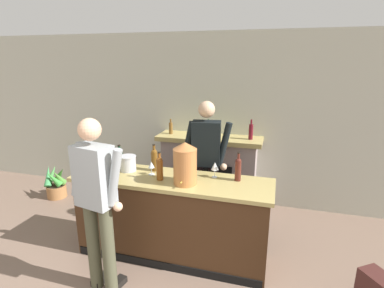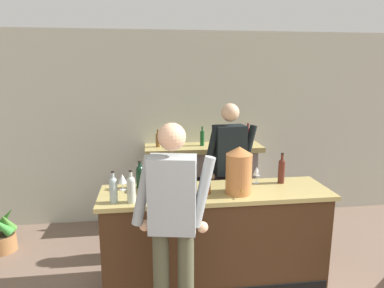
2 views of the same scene
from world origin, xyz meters
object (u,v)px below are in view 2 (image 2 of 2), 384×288
fireplace_stone (203,184)px  wine_bottle_riesling_slim (186,172)px  person_bartender (229,172)px  wine_glass_front_right (190,180)px  wine_bottle_merlot_tall (282,170)px  wine_glass_front_left (122,179)px  wine_bottle_port_short (207,179)px  wine_bottle_cabernet_heavy (113,189)px  wine_bottle_chardonnay_pale (131,188)px  wine_bottle_rose_blush (140,176)px  ice_bucket_steel (157,181)px  potted_plant_corner (1,232)px  copper_dispenser (239,170)px  person_customer (173,225)px  wine_glass_by_dispenser (257,171)px

fireplace_stone → wine_bottle_riesling_slim: bearing=-107.0°
person_bartender → wine_glass_front_right: (-0.53, -0.53, 0.10)m
wine_bottle_merlot_tall → wine_glass_front_left: wine_bottle_merlot_tall is taller
person_bartender → wine_bottle_port_short: bearing=-120.5°
wine_bottle_port_short → wine_bottle_cabernet_heavy: 0.89m
wine_bottle_port_short → wine_bottle_chardonnay_pale: size_ratio=1.08×
wine_bottle_cabernet_heavy → wine_bottle_rose_blush: bearing=58.2°
wine_bottle_merlot_tall → wine_bottle_cabernet_heavy: 1.77m
ice_bucket_steel → wine_glass_front_right: 0.33m
potted_plant_corner → wine_bottle_merlot_tall: size_ratio=1.73×
copper_dispenser → wine_bottle_cabernet_heavy: copper_dispenser is taller
potted_plant_corner → wine_bottle_riesling_slim: (2.22, -0.78, 0.92)m
potted_plant_corner → copper_dispenser: (2.70, -1.06, 1.00)m
ice_bucket_steel → wine_bottle_port_short: 0.51m
wine_bottle_merlot_tall → person_customer: bearing=-144.4°
ice_bucket_steel → wine_glass_by_dispenser: 1.07m
fireplace_stone → wine_bottle_riesling_slim: (-0.39, -1.29, 0.57)m
wine_bottle_merlot_tall → wine_bottle_riesling_slim: bearing=178.2°
wine_glass_front_left → ice_bucket_steel: bearing=-10.3°
fireplace_stone → ice_bucket_steel: bearing=-117.1°
person_bartender → ice_bucket_steel: 0.99m
wine_bottle_port_short → wine_glass_by_dispenser: wine_bottle_port_short is taller
wine_bottle_port_short → wine_glass_front_left: wine_bottle_port_short is taller
wine_glass_by_dispenser → wine_glass_front_left: bearing=-179.3°
wine_bottle_port_short → person_customer: bearing=-120.0°
person_bartender → wine_bottle_rose_blush: 1.10m
wine_bottle_chardonnay_pale → wine_bottle_cabernet_heavy: size_ratio=1.02×
person_customer → wine_glass_front_left: (-0.44, 0.89, 0.11)m
wine_glass_front_right → copper_dispenser: bearing=-17.7°
potted_plant_corner → wine_bottle_cabernet_heavy: (1.51, -1.15, 0.90)m
wine_bottle_rose_blush → wine_glass_by_dispenser: 1.23m
copper_dispenser → ice_bucket_steel: (-0.79, 0.19, -0.14)m
wine_bottle_chardonnay_pale → wine_bottle_port_short: bearing=10.3°
copper_dispenser → wine_bottle_rose_blush: (-0.96, 0.29, -0.11)m
potted_plant_corner → person_customer: person_customer is taller
wine_bottle_riesling_slim → wine_glass_by_dispenser: (0.75, -0.01, -0.02)m
wine_bottle_merlot_tall → wine_bottle_chardonnay_pale: size_ratio=1.09×
person_customer → wine_bottle_riesling_slim: bearing=76.8°
person_bartender → wine_bottle_merlot_tall: (0.47, -0.43, 0.14)m
fireplace_stone → wine_glass_front_left: size_ratio=10.03×
potted_plant_corner → wine_bottle_chardonnay_pale: bearing=-35.0°
person_bartender → wine_bottle_rose_blush: person_bartender is taller
copper_dispenser → wine_glass_front_right: (-0.46, 0.15, -0.13)m
ice_bucket_steel → wine_glass_front_right: size_ratio=1.29×
wine_bottle_riesling_slim → wine_glass_front_left: (-0.66, -0.03, -0.04)m
wine_bottle_chardonnay_pale → person_bartender: bearing=35.2°
ice_bucket_steel → wine_bottle_riesling_slim: size_ratio=0.61×
fireplace_stone → wine_bottle_merlot_tall: (0.63, -1.32, 0.57)m
fireplace_stone → potted_plant_corner: size_ratio=2.87×
fireplace_stone → person_bartender: person_bartender is taller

